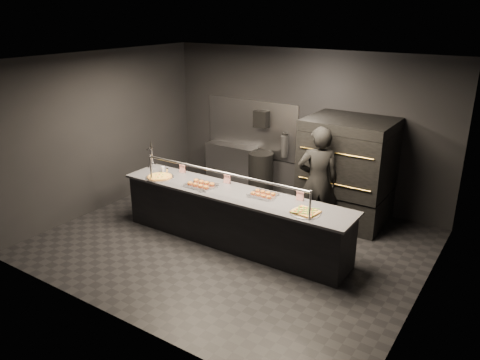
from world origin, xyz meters
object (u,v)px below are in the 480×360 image
at_px(pizza_oven, 347,170).
at_px(trash_bin, 261,173).
at_px(prep_shelf, 232,164).
at_px(fire_extinguisher, 284,146).
at_px(service_counter, 233,217).
at_px(worker, 318,182).
at_px(slider_tray_a, 201,185).
at_px(square_pizza, 306,212).
at_px(towel_dispenser, 262,119).
at_px(round_pizza, 160,177).
at_px(beer_tap, 152,160).
at_px(slider_tray_b, 263,194).

relative_size(pizza_oven, trash_bin, 2.19).
bearing_deg(prep_shelf, fire_extinguisher, 3.66).
bearing_deg(service_counter, worker, 47.69).
xyz_separation_m(slider_tray_a, square_pizza, (1.94, -0.03, -0.01)).
height_order(towel_dispenser, round_pizza, towel_dispenser).
distance_m(towel_dispenser, slider_tray_a, 2.57).
height_order(round_pizza, slider_tray_a, slider_tray_a).
bearing_deg(prep_shelf, square_pizza, -39.51).
bearing_deg(fire_extinguisher, service_counter, -81.70).
xyz_separation_m(pizza_oven, beer_tap, (-3.15, -1.70, 0.10)).
relative_size(fire_extinguisher, worker, 0.26).
relative_size(service_counter, trash_bin, 4.69).
bearing_deg(worker, slider_tray_a, 4.14).
height_order(service_counter, slider_tray_b, service_counter).
relative_size(prep_shelf, trash_bin, 1.37).
xyz_separation_m(round_pizza, square_pizza, (2.80, 0.03, 0.00)).
height_order(pizza_oven, slider_tray_b, pizza_oven).
relative_size(beer_tap, slider_tray_a, 0.94).
xyz_separation_m(pizza_oven, round_pizza, (-2.65, -2.05, -0.03)).
height_order(prep_shelf, slider_tray_a, slider_tray_a).
relative_size(fire_extinguisher, round_pizza, 1.02).
bearing_deg(towel_dispenser, prep_shelf, -174.29).
bearing_deg(round_pizza, trash_bin, 74.61).
bearing_deg(round_pizza, square_pizza, 0.70).
bearing_deg(round_pizza, slider_tray_a, 4.26).
distance_m(service_counter, worker, 1.55).
height_order(fire_extinguisher, worker, worker).
bearing_deg(slider_tray_a, prep_shelf, 112.85).
bearing_deg(trash_bin, service_counter, -70.24).
relative_size(round_pizza, trash_bin, 0.57).
distance_m(round_pizza, trash_bin, 2.51).
xyz_separation_m(fire_extinguisher, round_pizza, (-1.10, -2.55, -0.12)).
xyz_separation_m(pizza_oven, towel_dispenser, (-2.10, 0.49, 0.58)).
distance_m(slider_tray_b, worker, 1.09).
height_order(prep_shelf, worker, worker).
distance_m(prep_shelf, trash_bin, 0.81).
relative_size(service_counter, fire_extinguisher, 8.12).
bearing_deg(fire_extinguisher, round_pizza, -113.33).
bearing_deg(square_pizza, towel_dispenser, 131.97).
relative_size(service_counter, pizza_oven, 2.15).
height_order(round_pizza, worker, worker).
relative_size(pizza_oven, towel_dispenser, 5.46).
relative_size(towel_dispenser, worker, 0.18).
distance_m(towel_dispenser, trash_bin, 1.13).
bearing_deg(slider_tray_a, trash_bin, 95.23).
xyz_separation_m(pizza_oven, worker, (-0.21, -0.81, -0.01)).
relative_size(slider_tray_a, square_pizza, 1.25).
xyz_separation_m(prep_shelf, slider_tray_b, (2.10, -2.21, 0.50)).
bearing_deg(trash_bin, prep_shelf, 172.90).
distance_m(fire_extinguisher, beer_tap, 2.72).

